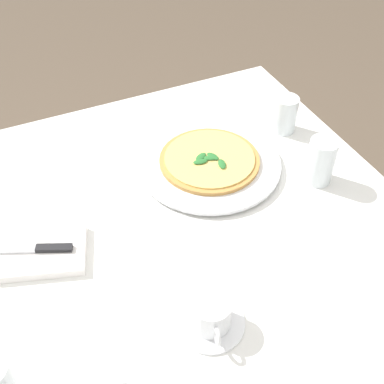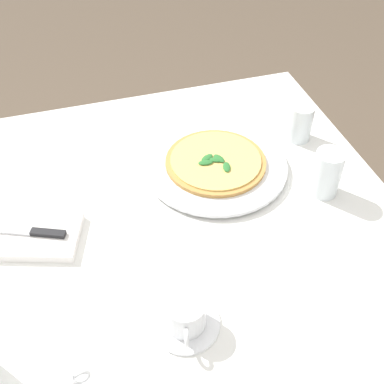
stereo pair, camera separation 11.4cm
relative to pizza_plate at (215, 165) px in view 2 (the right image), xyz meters
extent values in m
cube|color=white|center=(0.17, 0.17, -0.02)|extent=(1.10, 1.10, 0.02)
cube|color=white|center=(0.17, -0.38, -0.17)|extent=(1.10, 0.01, 0.28)
cube|color=white|center=(-0.37, 0.17, -0.17)|extent=(0.01, 1.10, 0.28)
cylinder|color=brown|center=(-0.28, -0.29, -0.40)|extent=(0.06, 0.06, 0.73)
cylinder|color=white|center=(0.00, 0.00, -0.01)|extent=(0.21, 0.21, 0.01)
cylinder|color=white|center=(0.00, 0.00, 0.00)|extent=(0.36, 0.36, 0.01)
cylinder|color=#C68E47|center=(0.00, 0.00, 0.01)|extent=(0.25, 0.25, 0.01)
cylinder|color=#EAC66B|center=(0.00, 0.00, 0.02)|extent=(0.23, 0.23, 0.00)
ellipsoid|color=#2D7533|center=(-0.01, 0.00, 0.02)|extent=(0.03, 0.04, 0.01)
ellipsoid|color=#2D7533|center=(0.00, 0.01, 0.02)|extent=(0.04, 0.03, 0.01)
ellipsoid|color=#2D7533|center=(-0.01, 0.04, 0.02)|extent=(0.03, 0.04, 0.01)
ellipsoid|color=#2D7533|center=(0.03, 0.01, 0.02)|extent=(0.04, 0.02, 0.01)
ellipsoid|color=#2D7533|center=(0.02, -0.01, 0.02)|extent=(0.04, 0.03, 0.01)
torus|color=white|center=(0.39, 0.47, 0.02)|extent=(0.04, 0.01, 0.03)
cylinder|color=white|center=(0.20, 0.40, -0.01)|extent=(0.13, 0.13, 0.01)
cylinder|color=white|center=(0.20, 0.40, 0.03)|extent=(0.08, 0.08, 0.06)
torus|color=white|center=(0.21, 0.45, 0.03)|extent=(0.02, 0.04, 0.03)
cylinder|color=black|center=(0.20, 0.40, 0.05)|extent=(0.07, 0.07, 0.00)
cylinder|color=white|center=(-0.25, -0.06, 0.04)|extent=(0.07, 0.07, 0.10)
cylinder|color=silver|center=(-0.25, -0.06, 0.02)|extent=(0.06, 0.06, 0.06)
cylinder|color=white|center=(-0.22, 0.15, 0.05)|extent=(0.07, 0.07, 0.12)
cylinder|color=silver|center=(-0.22, 0.15, 0.02)|extent=(0.06, 0.06, 0.06)
cube|color=white|center=(0.46, 0.10, 0.00)|extent=(0.25, 0.19, 0.02)
cube|color=silver|center=(0.51, 0.08, 0.01)|extent=(0.12, 0.07, 0.01)
cube|color=black|center=(0.42, 0.12, 0.01)|extent=(0.08, 0.05, 0.01)
camera|label=1|loc=(0.43, 0.83, 0.80)|focal=45.93mm
camera|label=2|loc=(0.32, 0.87, 0.80)|focal=45.93mm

